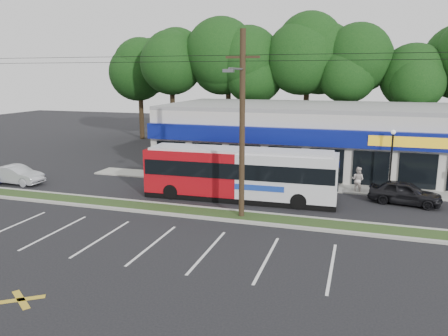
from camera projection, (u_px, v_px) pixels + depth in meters
ground at (184, 218)px, 24.01m from camera, size 120.00×120.00×0.00m
grass_strip at (191, 212)px, 24.93m from camera, size 40.00×1.60×0.12m
curb_south at (185, 216)px, 24.13m from camera, size 40.00×0.25×0.14m
curb_north at (196, 207)px, 25.72m from camera, size 40.00×0.25×0.14m
sidewalk at (298, 185)px, 30.92m from camera, size 32.00×2.20×0.10m
strip_mall at (317, 136)px, 36.68m from camera, size 25.00×12.55×5.30m
utility_pole at (239, 120)px, 22.91m from camera, size 50.00×2.77×10.00m
lamp_post at (392, 154)px, 28.42m from camera, size 0.30×0.30×4.25m
tree_line at (315, 68)px, 45.32m from camera, size 46.76×6.76×11.83m
metrobus at (240, 173)px, 27.28m from camera, size 12.08×2.95×3.23m
car_dark at (405, 193)px, 26.47m from camera, size 4.42×2.43×1.42m
car_silver at (16, 175)px, 31.40m from camera, size 4.10×1.54×1.34m
pedestrian_a at (256, 173)px, 31.16m from camera, size 0.68×0.50×1.73m
pedestrian_b at (358, 180)px, 29.11m from camera, size 1.03×0.92×1.73m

